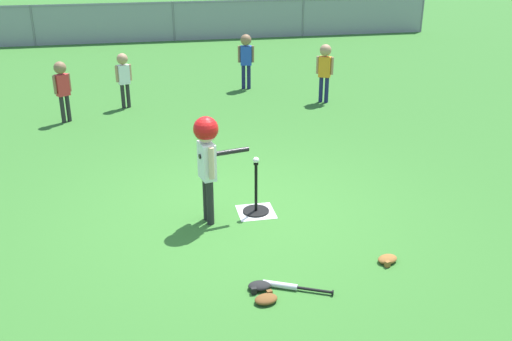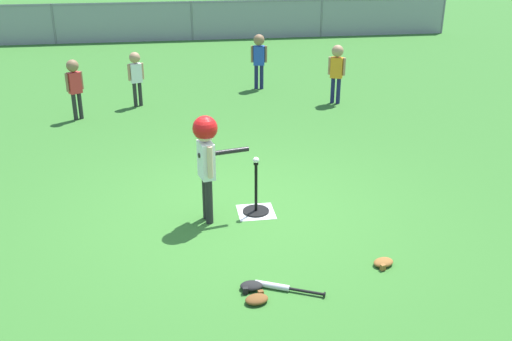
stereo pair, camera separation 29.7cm
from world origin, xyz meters
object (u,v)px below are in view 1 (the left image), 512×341
(batter_child, at_px, (207,148))
(spare_bat_silver, at_px, (287,286))
(fielder_near_right, at_px, (325,65))
(glove_tossed_aside, at_px, (387,259))
(glove_near_bats, at_px, (266,299))
(baseball_on_tee, at_px, (256,160))
(fielder_deep_right, at_px, (62,84))
(fielder_near_left, at_px, (124,73))
(fielder_deep_left, at_px, (246,54))
(batting_tee, at_px, (256,205))
(glove_by_plate, at_px, (259,286))

(batter_child, distance_m, spare_bat_silver, 1.85)
(fielder_near_right, distance_m, glove_tossed_aside, 5.95)
(glove_tossed_aside, bearing_deg, glove_near_bats, -162.83)
(baseball_on_tee, bearing_deg, glove_tossed_aside, -51.42)
(fielder_deep_right, bearing_deg, spare_bat_silver, -65.96)
(baseball_on_tee, distance_m, fielder_near_left, 5.05)
(fielder_deep_left, relative_size, fielder_near_right, 1.01)
(batter_child, bearing_deg, fielder_near_right, 58.03)
(fielder_deep_right, distance_m, glove_near_bats, 6.41)
(fielder_near_right, bearing_deg, glove_tossed_aside, -101.07)
(batting_tee, relative_size, glove_tossed_aside, 2.48)
(batter_child, bearing_deg, baseball_on_tee, 12.24)
(spare_bat_silver, distance_m, glove_tossed_aside, 1.16)
(fielder_near_right, distance_m, spare_bat_silver, 6.51)
(batting_tee, distance_m, spare_bat_silver, 1.65)
(baseball_on_tee, height_order, batter_child, batter_child)
(fielder_near_right, relative_size, glove_near_bats, 4.61)
(spare_bat_silver, height_order, glove_near_bats, glove_near_bats)
(fielder_near_right, bearing_deg, batting_tee, -116.99)
(glove_by_plate, bearing_deg, batting_tee, 79.64)
(baseball_on_tee, distance_m, glove_by_plate, 1.75)
(baseball_on_tee, distance_m, fielder_near_right, 4.95)
(glove_near_bats, bearing_deg, baseball_on_tee, 81.54)
(batter_child, relative_size, glove_tossed_aside, 4.95)
(glove_near_bats, xyz_separation_m, glove_tossed_aside, (1.38, 0.43, 0.00))
(batter_child, distance_m, fielder_near_left, 5.03)
(glove_near_bats, distance_m, glove_tossed_aside, 1.44)
(baseball_on_tee, bearing_deg, fielder_deep_right, 122.25)
(fielder_near_left, bearing_deg, glove_near_bats, -78.94)
(fielder_deep_left, bearing_deg, spare_bat_silver, -97.47)
(baseball_on_tee, relative_size, glove_tossed_aside, 0.28)
(fielder_near_left, xyz_separation_m, glove_near_bats, (1.29, -6.62, -0.63))
(glove_tossed_aside, bearing_deg, batting_tee, 128.58)
(fielder_near_right, bearing_deg, baseball_on_tee, -116.99)
(fielder_deep_left, distance_m, fielder_deep_right, 3.88)
(glove_by_plate, height_order, glove_tossed_aside, same)
(glove_by_plate, bearing_deg, spare_bat_silver, -10.34)
(spare_bat_silver, bearing_deg, batter_child, 110.20)
(fielder_near_right, height_order, glove_tossed_aside, fielder_near_right)
(baseball_on_tee, distance_m, spare_bat_silver, 1.78)
(fielder_near_right, bearing_deg, glove_near_bats, -112.00)
(baseball_on_tee, distance_m, glove_tossed_aside, 1.89)
(batter_child, xyz_separation_m, fielder_near_left, (-0.98, 4.93, -0.25))
(baseball_on_tee, height_order, fielder_deep_right, fielder_deep_right)
(batting_tee, xyz_separation_m, fielder_near_left, (-1.56, 4.80, 0.57))
(spare_bat_silver, bearing_deg, glove_tossed_aside, 12.84)
(glove_tossed_aside, bearing_deg, fielder_near_left, 113.37)
(fielder_deep_right, xyz_separation_m, glove_by_plate, (2.31, -5.72, -0.66))
(spare_bat_silver, bearing_deg, batting_tee, 89.11)
(baseball_on_tee, xyz_separation_m, glove_tossed_aside, (1.11, -1.39, -0.65))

